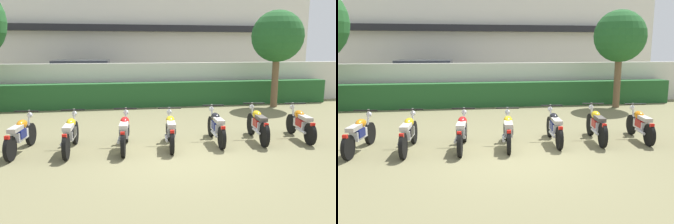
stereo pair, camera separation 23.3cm
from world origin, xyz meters
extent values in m
plane|color=olive|center=(0.00, 0.00, 0.00)|extent=(60.00, 60.00, 0.00)
cube|color=silver|center=(0.00, 15.69, 3.27)|extent=(22.12, 6.00, 6.53)
cube|color=black|center=(0.00, 12.44, 3.59)|extent=(18.58, 0.50, 0.36)
cube|color=silver|center=(0.00, 7.81, 0.92)|extent=(21.02, 0.30, 1.83)
cube|color=#235628|center=(0.00, 7.11, 0.52)|extent=(16.81, 0.70, 1.03)
cube|color=black|center=(-2.54, 10.25, 0.74)|extent=(4.62, 2.16, 1.00)
cube|color=#2D333D|center=(-2.74, 10.26, 1.57)|extent=(2.81, 1.89, 0.65)
cylinder|color=black|center=(-0.91, 11.06, 0.34)|extent=(0.69, 0.27, 0.68)
cylinder|color=black|center=(-1.04, 9.22, 0.34)|extent=(0.69, 0.27, 0.68)
cylinder|color=black|center=(-4.05, 11.28, 0.34)|extent=(0.69, 0.27, 0.68)
cylinder|color=black|center=(-4.18, 9.44, 0.34)|extent=(0.69, 0.27, 0.68)
cylinder|color=brown|center=(5.50, 6.02, 1.11)|extent=(0.28, 0.28, 2.23)
sphere|color=#235B28|center=(5.50, 6.02, 2.97)|extent=(2.14, 2.14, 2.14)
cylinder|color=black|center=(-3.55, 1.70, 0.29)|extent=(0.17, 0.58, 0.58)
cylinder|color=black|center=(-3.74, 0.41, 0.29)|extent=(0.17, 0.58, 0.58)
cube|color=silver|center=(-3.65, 1.01, 0.44)|extent=(0.28, 0.62, 0.22)
ellipsoid|color=orange|center=(-3.63, 1.17, 0.67)|extent=(0.28, 0.47, 0.22)
cube|color=#B2ADA3|center=(-3.69, 0.78, 0.65)|extent=(0.27, 0.54, 0.10)
cube|color=red|center=(-3.76, 0.31, 0.57)|extent=(0.11, 0.09, 0.08)
cylinder|color=silver|center=(-3.57, 1.62, 0.61)|extent=(0.08, 0.23, 0.65)
cylinder|color=black|center=(-3.58, 1.53, 0.93)|extent=(0.60, 0.12, 0.04)
sphere|color=silver|center=(-3.55, 1.72, 0.79)|extent=(0.14, 0.14, 0.14)
cylinder|color=silver|center=(-3.81, 0.78, 0.31)|extent=(0.15, 0.55, 0.07)
cube|color=navy|center=(-3.66, 0.96, 0.49)|extent=(0.29, 0.39, 0.20)
cylinder|color=black|center=(-2.43, 1.60, 0.30)|extent=(0.13, 0.61, 0.60)
cylinder|color=black|center=(-2.52, 0.28, 0.30)|extent=(0.13, 0.61, 0.60)
cube|color=silver|center=(-2.48, 0.89, 0.45)|extent=(0.24, 0.61, 0.22)
ellipsoid|color=yellow|center=(-2.47, 1.06, 0.68)|extent=(0.25, 0.46, 0.22)
cube|color=beige|center=(-2.50, 0.66, 0.66)|extent=(0.24, 0.53, 0.10)
cube|color=red|center=(-2.53, 0.18, 0.58)|extent=(0.11, 0.09, 0.08)
cylinder|color=silver|center=(-2.43, 1.51, 0.62)|extent=(0.07, 0.23, 0.65)
cylinder|color=black|center=(-2.44, 1.42, 0.94)|extent=(0.60, 0.08, 0.04)
sphere|color=silver|center=(-2.42, 1.62, 0.80)|extent=(0.14, 0.14, 0.14)
cylinder|color=silver|center=(-2.62, 0.65, 0.32)|extent=(0.11, 0.55, 0.07)
cube|color=black|center=(-2.48, 0.84, 0.50)|extent=(0.27, 0.38, 0.20)
cylinder|color=black|center=(-1.09, 1.54, 0.30)|extent=(0.16, 0.61, 0.61)
cylinder|color=black|center=(-1.24, 0.24, 0.30)|extent=(0.16, 0.61, 0.61)
cube|color=silver|center=(-1.17, 0.84, 0.45)|extent=(0.27, 0.62, 0.22)
ellipsoid|color=red|center=(-1.15, 1.01, 0.68)|extent=(0.27, 0.46, 0.22)
cube|color=beige|center=(-1.20, 0.61, 0.66)|extent=(0.26, 0.54, 0.10)
cube|color=red|center=(-1.26, 0.15, 0.58)|extent=(0.11, 0.09, 0.08)
cylinder|color=silver|center=(-1.10, 1.45, 0.62)|extent=(0.08, 0.23, 0.65)
cylinder|color=black|center=(-1.11, 1.36, 0.94)|extent=(0.60, 0.11, 0.04)
sphere|color=silver|center=(-1.09, 1.56, 0.80)|extent=(0.14, 0.14, 0.14)
cylinder|color=silver|center=(-1.32, 0.61, 0.32)|extent=(0.13, 0.55, 0.07)
cube|color=black|center=(-1.18, 0.79, 0.50)|extent=(0.28, 0.39, 0.20)
cylinder|color=black|center=(0.07, 1.48, 0.29)|extent=(0.17, 0.58, 0.58)
cylinder|color=black|center=(-0.09, 0.28, 0.29)|extent=(0.17, 0.58, 0.58)
cube|color=silver|center=(-0.02, 0.83, 0.44)|extent=(0.28, 0.62, 0.22)
ellipsoid|color=yellow|center=(0.01, 1.00, 0.67)|extent=(0.28, 0.47, 0.22)
cube|color=#B2ADA3|center=(-0.05, 0.60, 0.65)|extent=(0.27, 0.54, 0.10)
cube|color=red|center=(-0.10, 0.18, 0.57)|extent=(0.11, 0.09, 0.08)
cylinder|color=silver|center=(0.06, 1.39, 0.61)|extent=(0.08, 0.23, 0.65)
cylinder|color=black|center=(0.05, 1.30, 0.93)|extent=(0.60, 0.11, 0.04)
sphere|color=silver|center=(0.07, 1.50, 0.79)|extent=(0.14, 0.14, 0.14)
cylinder|color=silver|center=(-0.17, 0.60, 0.31)|extent=(0.14, 0.55, 0.07)
cube|color=black|center=(-0.02, 0.78, 0.49)|extent=(0.29, 0.39, 0.20)
cylinder|color=black|center=(1.33, 1.70, 0.29)|extent=(0.14, 0.58, 0.58)
cylinder|color=black|center=(1.21, 0.43, 0.29)|extent=(0.14, 0.58, 0.58)
cube|color=silver|center=(1.27, 1.02, 0.44)|extent=(0.26, 0.62, 0.22)
ellipsoid|color=black|center=(1.28, 1.19, 0.67)|extent=(0.26, 0.46, 0.22)
cube|color=#B2ADA3|center=(1.24, 0.79, 0.65)|extent=(0.25, 0.54, 0.10)
cube|color=red|center=(1.20, 0.33, 0.57)|extent=(0.11, 0.09, 0.08)
cylinder|color=silver|center=(1.32, 1.61, 0.61)|extent=(0.07, 0.23, 0.65)
cylinder|color=black|center=(1.31, 1.52, 0.93)|extent=(0.60, 0.09, 0.04)
sphere|color=silver|center=(1.33, 1.72, 0.79)|extent=(0.14, 0.14, 0.14)
cylinder|color=silver|center=(1.12, 0.78, 0.31)|extent=(0.12, 0.55, 0.07)
cube|color=navy|center=(1.26, 0.97, 0.49)|extent=(0.27, 0.38, 0.20)
cylinder|color=black|center=(2.53, 1.66, 0.32)|extent=(0.18, 0.64, 0.63)
cylinder|color=black|center=(2.35, 0.43, 0.32)|extent=(0.18, 0.64, 0.63)
cube|color=silver|center=(2.43, 1.00, 0.47)|extent=(0.29, 0.62, 0.22)
ellipsoid|color=yellow|center=(2.46, 1.16, 0.70)|extent=(0.28, 0.47, 0.22)
cube|color=#4C4742|center=(2.40, 0.77, 0.68)|extent=(0.27, 0.54, 0.10)
cube|color=red|center=(2.33, 0.33, 0.60)|extent=(0.11, 0.09, 0.08)
cylinder|color=silver|center=(2.52, 1.57, 0.64)|extent=(0.08, 0.23, 0.65)
cylinder|color=black|center=(2.50, 1.48, 0.96)|extent=(0.60, 0.12, 0.04)
sphere|color=silver|center=(2.53, 1.68, 0.82)|extent=(0.14, 0.14, 0.14)
cylinder|color=silver|center=(2.28, 0.77, 0.34)|extent=(0.15, 0.55, 0.07)
cube|color=#A51414|center=(2.42, 0.95, 0.52)|extent=(0.29, 0.39, 0.20)
cylinder|color=black|center=(3.76, 1.59, 0.29)|extent=(0.17, 0.59, 0.58)
cylinder|color=black|center=(3.59, 0.37, 0.29)|extent=(0.17, 0.59, 0.58)
cube|color=silver|center=(3.67, 0.93, 0.44)|extent=(0.28, 0.62, 0.22)
ellipsoid|color=orange|center=(3.69, 1.10, 0.67)|extent=(0.28, 0.47, 0.22)
cube|color=#B2ADA3|center=(3.64, 0.70, 0.65)|extent=(0.27, 0.54, 0.10)
cube|color=red|center=(3.58, 0.27, 0.57)|extent=(0.11, 0.09, 0.08)
cylinder|color=silver|center=(3.75, 1.50, 0.61)|extent=(0.08, 0.23, 0.65)
cylinder|color=black|center=(3.74, 1.41, 0.93)|extent=(0.60, 0.12, 0.04)
sphere|color=silver|center=(3.76, 1.61, 0.79)|extent=(0.14, 0.14, 0.14)
cylinder|color=silver|center=(3.52, 0.70, 0.31)|extent=(0.14, 0.55, 0.07)
cube|color=#A51414|center=(3.66, 0.88, 0.49)|extent=(0.29, 0.39, 0.20)
camera|label=1|loc=(-1.61, -7.43, 2.50)|focal=36.56mm
camera|label=2|loc=(-1.38, -7.47, 2.50)|focal=36.56mm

